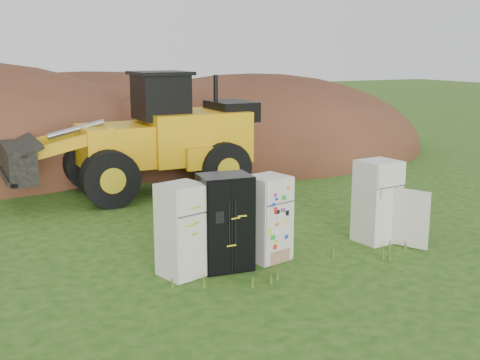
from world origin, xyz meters
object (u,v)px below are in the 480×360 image
at_px(fridge_leftmost, 182,230).
at_px(fridge_sticker, 267,218).
at_px(wheel_loader, 132,134).
at_px(fridge_open_door, 377,201).
at_px(fridge_black_side, 225,222).

distance_m(fridge_leftmost, fridge_sticker, 1.88).
height_order(fridge_sticker, wheel_loader, wheel_loader).
bearing_deg(fridge_sticker, fridge_open_door, -14.03).
height_order(fridge_sticker, fridge_open_door, fridge_open_door).
xyz_separation_m(fridge_leftmost, fridge_black_side, (0.89, -0.02, 0.05)).
bearing_deg(fridge_leftmost, fridge_open_door, -15.09).
distance_m(fridge_sticker, fridge_open_door, 2.79).
bearing_deg(fridge_black_side, fridge_leftmost, -174.95).
bearing_deg(fridge_black_side, fridge_open_door, 6.76).
xyz_separation_m(fridge_black_side, fridge_sticker, (0.99, 0.07, -0.07)).
relative_size(fridge_leftmost, fridge_open_door, 0.97).
bearing_deg(fridge_open_door, fridge_black_side, 174.65).
bearing_deg(wheel_loader, fridge_open_door, -62.56).
bearing_deg(wheel_loader, fridge_black_side, -91.78).
xyz_separation_m(fridge_leftmost, wheel_loader, (1.16, 6.89, 0.92)).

